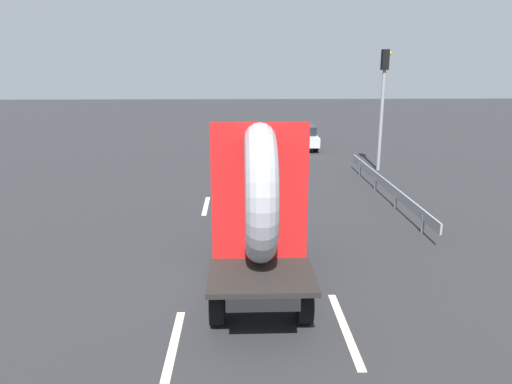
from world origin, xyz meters
TOP-DOWN VIEW (x-y plane):
  - ground_plane at (0.00, 0.00)m, footprint 120.00×120.00m
  - flatbed_truck at (0.37, 0.08)m, footprint 2.02×5.47m
  - distant_sedan at (3.60, 18.24)m, footprint 1.82×4.25m
  - traffic_light at (6.61, 11.87)m, footprint 0.42×0.36m
  - guardrail at (5.47, 6.90)m, footprint 0.10×10.40m
  - lane_dash_left_near at (-1.25, -2.75)m, footprint 0.16×2.28m
  - lane_dash_left_far at (-1.25, 6.06)m, footprint 0.16×2.29m
  - lane_dash_right_near at (1.98, -2.33)m, footprint 0.16×2.76m
  - lane_dash_right_far at (1.98, 5.96)m, footprint 0.16×2.11m

SIDE VIEW (x-z plane):
  - ground_plane at x=0.00m, z-range 0.00..0.00m
  - lane_dash_left_near at x=-1.25m, z-range 0.00..0.01m
  - lane_dash_left_far at x=-1.25m, z-range 0.00..0.01m
  - lane_dash_right_near at x=1.98m, z-range 0.00..0.01m
  - lane_dash_right_far at x=1.98m, z-range 0.00..0.01m
  - guardrail at x=5.47m, z-range 0.17..0.88m
  - distant_sedan at x=3.60m, z-range 0.05..1.44m
  - flatbed_truck at x=0.37m, z-range -0.15..3.72m
  - traffic_light at x=6.61m, z-range 0.86..6.43m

